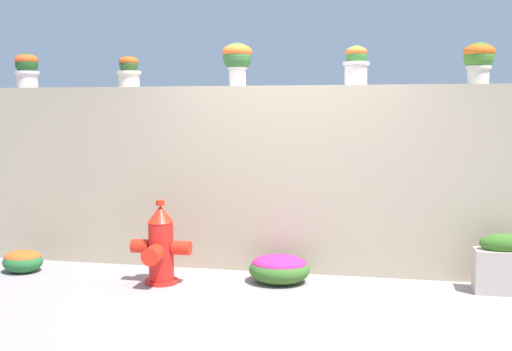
{
  "coord_description": "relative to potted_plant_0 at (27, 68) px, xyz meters",
  "views": [
    {
      "loc": [
        0.83,
        -5.0,
        1.64
      ],
      "look_at": [
        -0.35,
        0.95,
        1.0
      ],
      "focal_mm": 42.22,
      "sensor_mm": 36.0,
      "label": 1
    }
  ],
  "objects": [
    {
      "name": "potted_plant_0",
      "position": [
        0.0,
        0.0,
        0.0
      ],
      "size": [
        0.27,
        0.27,
        0.39
      ],
      "color": "silver",
      "rests_on": "stone_wall"
    },
    {
      "name": "flower_bush_right",
      "position": [
        0.3,
        -0.69,
        -2.01
      ],
      "size": [
        0.41,
        0.37,
        0.23
      ],
      "color": "#256832",
      "rests_on": "ground"
    },
    {
      "name": "potted_plant_1",
      "position": [
        1.23,
        -0.04,
        -0.04
      ],
      "size": [
        0.26,
        0.26,
        0.34
      ],
      "color": "beige",
      "rests_on": "stone_wall"
    },
    {
      "name": "potted_plant_3",
      "position": [
        3.64,
        -0.06,
        -0.01
      ],
      "size": [
        0.26,
        0.26,
        0.39
      ],
      "color": "silver",
      "rests_on": "stone_wall"
    },
    {
      "name": "fire_hydrant",
      "position": [
        1.84,
        -0.82,
        -1.77
      ],
      "size": [
        0.59,
        0.47,
        0.81
      ],
      "color": "red",
      "rests_on": "ground"
    },
    {
      "name": "ground_plane",
      "position": [
        3.01,
        -1.18,
        -2.13
      ],
      "size": [
        24.0,
        24.0,
        0.0
      ],
      "primitive_type": "plane",
      "color": "gray"
    },
    {
      "name": "flower_bush_left",
      "position": [
        2.95,
        -0.56,
        -1.99
      ],
      "size": [
        0.59,
        0.53,
        0.28
      ],
      "color": "#386525",
      "rests_on": "ground"
    },
    {
      "name": "potted_plant_2",
      "position": [
        2.42,
        -0.04,
        0.06
      ],
      "size": [
        0.31,
        0.31,
        0.45
      ],
      "color": "silver",
      "rests_on": "stone_wall"
    },
    {
      "name": "stone_wall",
      "position": [
        3.01,
        -0.03,
        -1.18
      ],
      "size": [
        6.8,
        0.36,
        1.9
      ],
      "primitive_type": "cube",
      "color": "tan",
      "rests_on": "ground"
    },
    {
      "name": "potted_plant_4",
      "position": [
        4.8,
        0.0,
        0.02
      ],
      "size": [
        0.3,
        0.3,
        0.41
      ],
      "color": "beige",
      "rests_on": "stone_wall"
    },
    {
      "name": "planter_box",
      "position": [
        4.99,
        -0.51,
        -1.87
      ],
      "size": [
        0.49,
        0.24,
        0.55
      ],
      "color": "#B8AB9C",
      "rests_on": "ground"
    }
  ]
}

